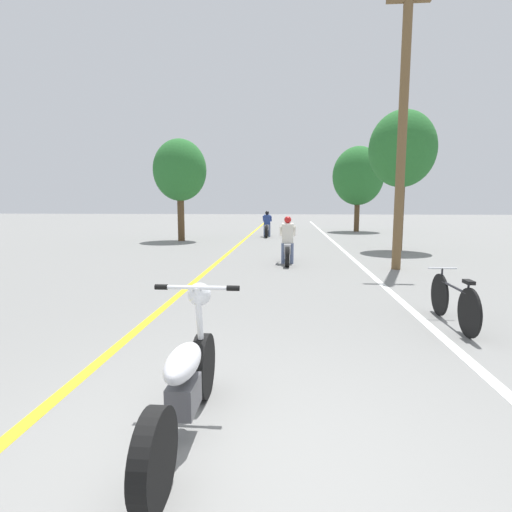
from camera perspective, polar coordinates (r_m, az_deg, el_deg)
The scene contains 11 objects.
ground_plane at distance 3.09m, azimuth -5.39°, elevation -28.49°, with size 120.00×120.00×0.00m, color slate.
lane_stripe_center at distance 15.09m, azimuth -3.61°, elevation 0.73°, with size 0.14×48.00×0.01m, color yellow.
lane_stripe_edge at distance 15.09m, azimuth 12.63°, elevation 0.55°, with size 0.14×48.00×0.01m, color white.
utility_pole at distance 11.68m, azimuth 20.21°, elevation 17.15°, with size 1.10×0.24×7.49m.
roadside_tree_right_near at distance 16.26m, azimuth 20.18°, elevation 14.03°, with size 2.46×2.21×5.21m.
roadside_tree_right_far at distance 26.05m, azimuth 14.38°, elevation 11.00°, with size 3.14×2.83×5.27m.
roadside_tree_left at distance 19.46m, azimuth -10.83°, elevation 11.87°, with size 2.50×2.25×4.77m.
motorcycle_foreground at distance 3.29m, azimuth -10.07°, elevation -17.38°, with size 0.74×1.97×1.11m.
motorcycle_rider_lead at distance 12.02m, azimuth 4.52°, elevation 1.46°, with size 0.50×2.02×1.42m.
motorcycle_rider_far at distance 21.37m, azimuth 1.59°, elevation 4.16°, with size 0.50×2.03×1.38m.
bicycle_parked at distance 6.63m, azimuth 26.37°, elevation -5.82°, with size 0.44×1.76×0.80m.
Camera 1 is at (0.45, -2.45, 1.82)m, focal length 28.00 mm.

